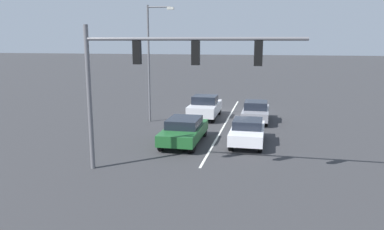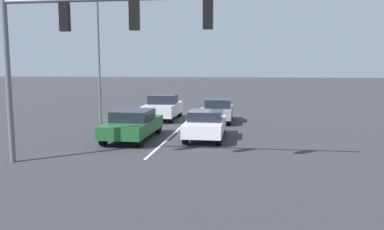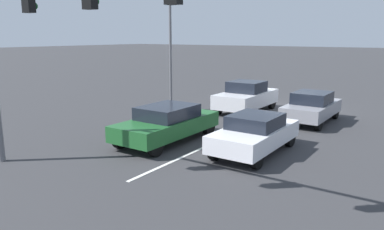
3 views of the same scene
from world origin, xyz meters
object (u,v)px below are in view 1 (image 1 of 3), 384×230
at_px(car_gray_leftlane_second, 256,111).
at_px(car_silver_midlane_second, 205,107).
at_px(car_white_leftlane_front, 247,131).
at_px(traffic_signal_gantry, 154,67).
at_px(car_darkgreen_midlane_front, 184,130).
at_px(street_lamp_right_shoulder, 151,56).

xyz_separation_m(car_gray_leftlane_second, car_silver_midlane_second, (3.71, -0.59, 0.07)).
bearing_deg(car_silver_midlane_second, car_gray_leftlane_second, 171.02).
relative_size(car_white_leftlane_front, traffic_signal_gantry, 0.45).
distance_m(car_darkgreen_midlane_front, traffic_signal_gantry, 6.22).
bearing_deg(car_white_leftlane_front, street_lamp_right_shoulder, -32.75).
distance_m(car_white_leftlane_front, street_lamp_right_shoulder, 9.02).
distance_m(car_gray_leftlane_second, car_silver_midlane_second, 3.75).
relative_size(car_darkgreen_midlane_front, car_gray_leftlane_second, 1.13).
relative_size(car_silver_midlane_second, traffic_signal_gantry, 0.47).
bearing_deg(car_darkgreen_midlane_front, street_lamp_right_shoulder, -55.44).
relative_size(traffic_signal_gantry, street_lamp_right_shoulder, 1.14).
bearing_deg(car_silver_midlane_second, car_white_leftlane_front, 118.55).
relative_size(car_white_leftlane_front, car_silver_midlane_second, 0.95).
xyz_separation_m(car_white_leftlane_front, car_silver_midlane_second, (3.51, -6.45, 0.10)).
height_order(car_white_leftlane_front, car_silver_midlane_second, car_silver_midlane_second).
distance_m(car_silver_midlane_second, traffic_signal_gantry, 12.49).
bearing_deg(street_lamp_right_shoulder, traffic_signal_gantry, 108.70).
xyz_separation_m(car_darkgreen_midlane_front, traffic_signal_gantry, (0.08, 4.92, 3.80)).
height_order(car_gray_leftlane_second, car_silver_midlane_second, car_silver_midlane_second).
height_order(car_white_leftlane_front, street_lamp_right_shoulder, street_lamp_right_shoulder).
xyz_separation_m(car_darkgreen_midlane_front, car_silver_midlane_second, (0.07, -7.01, 0.08)).
relative_size(car_gray_leftlane_second, car_silver_midlane_second, 0.95).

